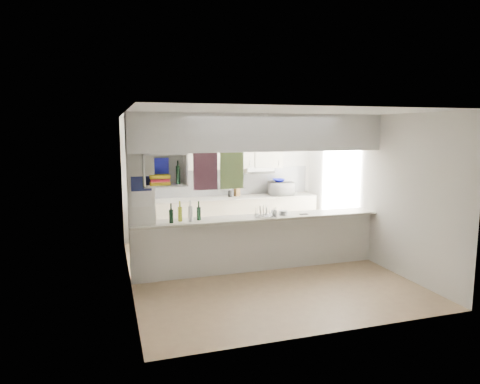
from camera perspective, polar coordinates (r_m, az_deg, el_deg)
name	(u,v)px	position (r m, az deg, el deg)	size (l,w,h in m)	color
floor	(259,270)	(7.36, 2.48, -10.30)	(4.80, 4.80, 0.00)	#9B7A5A
ceiling	(260,114)	(6.98, 2.62, 10.38)	(4.80, 4.80, 0.00)	white
wall_back	(222,178)	(9.33, -2.48, 1.85)	(4.20, 4.20, 0.00)	silver
wall_left	(128,200)	(6.64, -14.74, -1.03)	(4.80, 4.80, 0.00)	silver
wall_right	(369,189)	(8.01, 16.82, 0.44)	(4.80, 4.80, 0.00)	silver
servery_partition	(249,172)	(6.95, 1.22, 2.63)	(4.20, 0.50, 2.60)	silver
cubby_shelf	(163,172)	(6.57, -10.20, 2.62)	(0.65, 0.35, 0.50)	white
kitchen_run	(232,201)	(9.18, -1.07, -1.24)	(3.60, 0.63, 2.24)	beige
microwave	(281,188)	(9.46, 5.53, 0.48)	(0.53, 0.36, 0.29)	white
bowl	(279,180)	(9.45, 5.18, 1.57)	(0.26, 0.26, 0.06)	#0E129A
dish_rack	(265,212)	(7.09, 3.41, -2.68)	(0.42, 0.37, 0.19)	silver
cup	(274,212)	(7.16, 4.57, -2.74)	(0.11, 0.11, 0.09)	white
wine_bottles	(185,214)	(6.75, -7.31, -2.92)	(0.52, 0.15, 0.34)	black
plastic_tubs	(284,213)	(7.27, 5.92, -2.77)	(0.49, 0.18, 0.07)	silver
utensil_jar	(230,194)	(9.16, -1.30, -0.23)	(0.10, 0.10, 0.13)	black
knife_block	(237,191)	(9.23, -0.40, 0.11)	(0.11, 0.09, 0.22)	#533A1C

